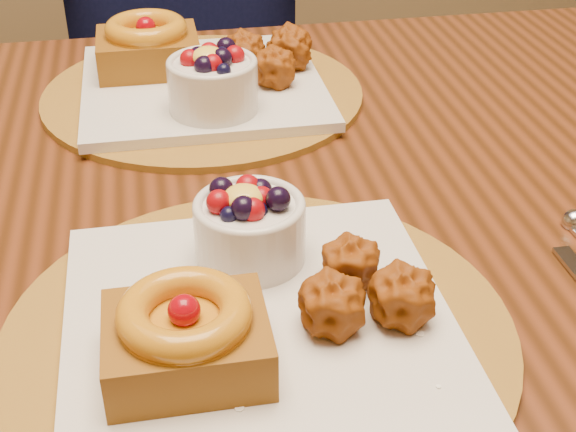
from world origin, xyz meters
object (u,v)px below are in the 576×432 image
object	(u,v)px
dining_table	(228,253)
place_setting_far	(199,76)
chair_far	(211,60)
place_setting_near	(254,307)

from	to	relation	value
dining_table	place_setting_far	distance (m)	0.24
dining_table	chair_far	size ratio (longest dim) A/B	1.70
dining_table	chair_far	bearing A→B (deg)	85.71
place_setting_near	chair_far	xyz separation A→B (m)	(0.07, 1.14, -0.26)
place_setting_near	dining_table	bearing A→B (deg)	89.29
place_setting_near	place_setting_far	distance (m)	0.43
chair_far	place_setting_near	bearing A→B (deg)	-103.89
dining_table	chair_far	distance (m)	0.94
place_setting_near	chair_far	bearing A→B (deg)	86.38
dining_table	place_setting_near	world-z (taller)	place_setting_near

